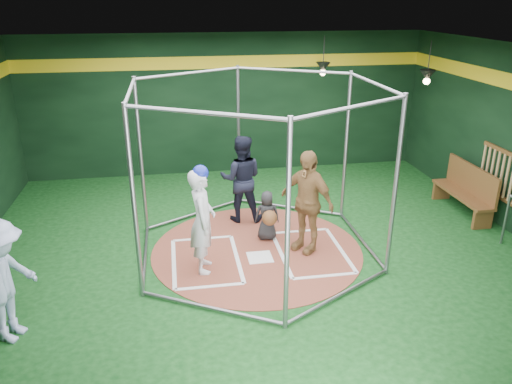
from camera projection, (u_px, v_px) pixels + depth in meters
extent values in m
cube|color=#0C3611|center=(257.00, 251.00, 9.07)|extent=(10.00, 9.00, 0.02)
cube|color=black|center=(257.00, 52.00, 7.78)|extent=(10.00, 9.00, 0.02)
cube|color=black|center=(227.00, 105.00, 12.55)|extent=(10.00, 0.10, 3.50)
cube|color=black|center=(346.00, 315.00, 4.30)|extent=(10.00, 0.10, 3.50)
cube|color=yellow|center=(226.00, 62.00, 12.14)|extent=(10.00, 0.01, 0.30)
cylinder|color=brown|center=(257.00, 250.00, 9.07)|extent=(3.80, 3.80, 0.01)
cube|color=white|center=(260.00, 257.00, 8.79)|extent=(0.43, 0.43, 0.01)
cube|color=white|center=(202.00, 239.00, 9.46)|extent=(1.10, 0.07, 0.01)
cube|color=white|center=(210.00, 287.00, 7.91)|extent=(1.10, 0.07, 0.01)
cube|color=white|center=(174.00, 263.00, 8.60)|extent=(0.07, 1.70, 0.01)
cube|color=white|center=(237.00, 258.00, 8.77)|extent=(0.07, 1.70, 0.01)
cube|color=white|center=(299.00, 231.00, 9.76)|extent=(1.10, 0.07, 0.01)
cube|color=white|center=(325.00, 276.00, 8.21)|extent=(1.10, 0.07, 0.01)
cube|color=white|center=(281.00, 254.00, 8.90)|extent=(0.07, 1.70, 0.01)
cube|color=white|center=(340.00, 249.00, 9.07)|extent=(0.07, 1.70, 0.01)
cylinder|color=gray|center=(346.00, 148.00, 9.89)|extent=(0.07, 0.07, 3.00)
cylinder|color=gray|center=(239.00, 137.00, 10.63)|extent=(0.07, 0.07, 3.00)
cylinder|color=gray|center=(141.00, 158.00, 9.26)|extent=(0.07, 0.07, 3.00)
cylinder|color=gray|center=(134.00, 206.00, 7.15)|extent=(0.07, 0.07, 3.00)
cylinder|color=gray|center=(287.00, 231.00, 6.41)|extent=(0.07, 0.07, 3.00)
cylinder|color=gray|center=(395.00, 189.00, 7.78)|extent=(0.07, 0.07, 3.00)
cylinder|color=gray|center=(292.00, 71.00, 9.72)|extent=(2.02, 1.20, 0.06)
cylinder|color=gray|center=(289.00, 207.00, 10.79)|extent=(2.02, 1.20, 0.06)
cylinder|color=gray|center=(190.00, 73.00, 9.41)|extent=(2.02, 1.20, 0.06)
cylinder|color=gray|center=(196.00, 213.00, 10.48)|extent=(2.02, 1.20, 0.06)
cylinder|color=gray|center=(130.00, 91.00, 7.67)|extent=(0.06, 2.30, 0.06)
cylinder|color=gray|center=(145.00, 257.00, 8.74)|extent=(0.06, 2.30, 0.06)
cylinder|color=gray|center=(202.00, 113.00, 6.25)|extent=(2.02, 1.20, 0.06)
cylinder|color=gray|center=(210.00, 308.00, 7.31)|extent=(2.02, 1.20, 0.06)
cylinder|color=gray|center=(354.00, 107.00, 6.56)|extent=(2.02, 1.20, 0.06)
cylinder|color=gray|center=(340.00, 295.00, 7.63)|extent=(2.02, 1.20, 0.06)
cylinder|color=gray|center=(375.00, 84.00, 8.30)|extent=(0.06, 2.30, 0.06)
cylinder|color=gray|center=(361.00, 239.00, 9.36)|extent=(0.06, 2.30, 0.06)
cube|color=brown|center=(504.00, 151.00, 9.66)|extent=(0.05, 1.25, 0.08)
cube|color=brown|center=(496.00, 194.00, 9.99)|extent=(0.05, 1.25, 0.08)
cylinder|color=tan|center=(512.00, 180.00, 9.46)|extent=(0.06, 0.06, 0.85)
cylinder|color=tan|center=(507.00, 177.00, 9.61)|extent=(0.06, 0.06, 0.85)
cylinder|color=tan|center=(502.00, 175.00, 9.75)|extent=(0.06, 0.06, 0.85)
cylinder|color=tan|center=(497.00, 172.00, 9.90)|extent=(0.06, 0.06, 0.85)
cylinder|color=tan|center=(492.00, 170.00, 10.04)|extent=(0.06, 0.06, 0.85)
cylinder|color=tan|center=(487.00, 167.00, 10.18)|extent=(0.06, 0.06, 0.85)
cylinder|color=tan|center=(483.00, 165.00, 10.33)|extent=(0.06, 0.06, 0.85)
cone|color=black|center=(323.00, 67.00, 11.70)|extent=(0.34, 0.34, 0.22)
sphere|color=#FFD899|center=(323.00, 73.00, 11.75)|extent=(0.14, 0.14, 0.14)
cylinder|color=black|center=(324.00, 52.00, 11.58)|extent=(0.02, 0.02, 0.70)
cone|color=black|center=(427.00, 75.00, 10.52)|extent=(0.34, 0.34, 0.22)
sphere|color=#FFD899|center=(427.00, 81.00, 10.57)|extent=(0.14, 0.14, 0.14)
cylinder|color=black|center=(429.00, 58.00, 10.39)|extent=(0.02, 0.02, 0.70)
imported|color=silver|center=(202.00, 221.00, 8.11)|extent=(0.47, 0.68, 1.77)
sphere|color=#162399|center=(200.00, 173.00, 7.81)|extent=(0.26, 0.26, 0.26)
imported|color=tan|center=(307.00, 201.00, 8.76)|extent=(1.04, 1.14, 1.87)
imported|color=black|center=(267.00, 215.00, 9.31)|extent=(0.49, 0.35, 0.95)
sphere|color=brown|center=(270.00, 218.00, 9.06)|extent=(0.28, 0.28, 0.28)
imported|color=black|center=(241.00, 179.00, 9.98)|extent=(0.97, 0.82, 1.77)
imported|color=#A9B9E0|center=(4.00, 281.00, 6.47)|extent=(1.00, 1.27, 1.73)
cube|color=brown|center=(462.00, 194.00, 10.49)|extent=(0.42, 1.79, 0.06)
cube|color=brown|center=(472.00, 179.00, 10.39)|extent=(0.06, 1.79, 0.60)
cube|color=brown|center=(483.00, 219.00, 9.84)|extent=(0.40, 0.08, 0.40)
cube|color=brown|center=(441.00, 190.00, 11.30)|extent=(0.40, 0.08, 0.40)
cylinder|color=slate|center=(506.00, 219.00, 9.15)|extent=(0.05, 0.05, 0.98)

